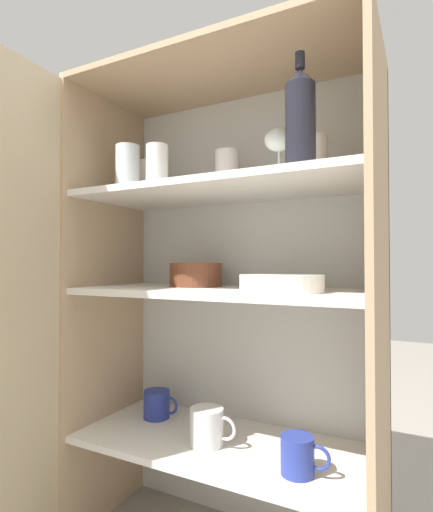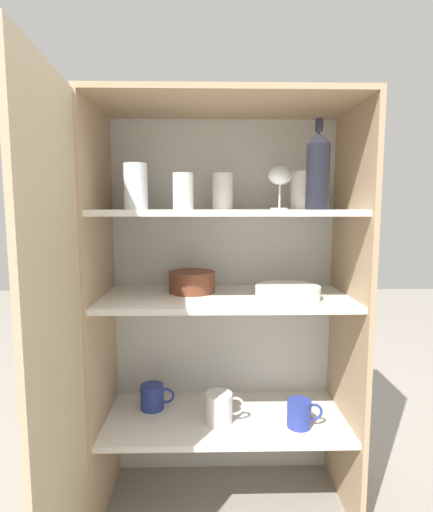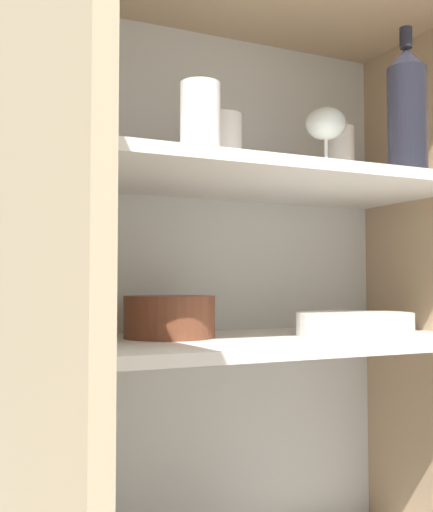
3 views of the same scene
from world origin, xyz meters
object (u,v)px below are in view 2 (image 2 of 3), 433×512
Objects in this scene: plate_stack_white at (287,292)px; coffee_mug_primary at (153,397)px; mixing_bowl_large at (192,281)px; wine_bottle at (318,170)px.

coffee_mug_primary is (-0.48, 0.12, -0.42)m from plate_stack_white.
plate_stack_white is 1.30× the size of mixing_bowl_large.
coffee_mug_primary is at bearing 161.02° from wine_bottle.
mixing_bowl_large is 1.31× the size of coffee_mug_primary.
coffee_mug_primary is (-0.55, 0.19, -0.82)m from wine_bottle.
mixing_bowl_large is (-0.40, 0.19, -0.38)m from wine_bottle.
plate_stack_white is at bearing -13.88° from coffee_mug_primary.
plate_stack_white reaches higher than coffee_mug_primary.
plate_stack_white is 0.65m from coffee_mug_primary.
wine_bottle is 2.16× the size of coffee_mug_primary.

